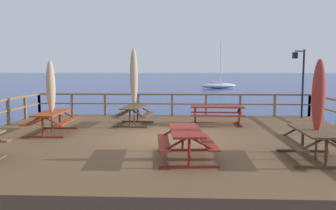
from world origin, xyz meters
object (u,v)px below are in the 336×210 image
picnic_table_mid_centre (52,118)px  picnic_table_back_right (217,111)px  picnic_table_front_left (134,112)px  lamp_post_hooked (300,73)px  patio_umbrella_short_back (318,96)px  patio_umbrella_short_mid (134,76)px  patio_umbrella_tall_back_right (51,87)px  picnic_table_front_right (314,138)px  picnic_table_mid_right (186,137)px  sailboat_distant (218,85)px

picnic_table_mid_centre → picnic_table_back_right: bearing=19.7°
picnic_table_front_left → lamp_post_hooked: (7.45, 2.26, 1.56)m
patio_umbrella_short_back → patio_umbrella_short_mid: (-5.38, 5.26, 0.38)m
patio_umbrella_tall_back_right → patio_umbrella_short_back: bearing=-22.2°
picnic_table_front_right → picnic_table_back_right: same height
picnic_table_mid_right → lamp_post_hooked: size_ratio=0.67×
patio_umbrella_tall_back_right → lamp_post_hooked: size_ratio=0.81×
picnic_table_front_right → picnic_table_front_left: (-5.31, 5.20, -0.01)m
patio_umbrella_short_mid → patio_umbrella_tall_back_right: (-2.70, -1.96, -0.34)m
picnic_table_mid_right → picnic_table_back_right: bearing=76.2°
picnic_table_mid_centre → picnic_table_mid_right: bearing=-34.8°
picnic_table_mid_centre → picnic_table_back_right: (6.12, 2.19, 0.00)m
picnic_table_back_right → patio_umbrella_short_back: (1.95, -5.43, 1.05)m
picnic_table_back_right → sailboat_distant: size_ratio=0.29×
picnic_table_front_left → picnic_table_back_right: 3.45m
lamp_post_hooked → patio_umbrella_short_mid: bearing=-163.7°
picnic_table_front_left → picnic_table_back_right: (3.44, 0.25, 0.01)m
picnic_table_front_left → picnic_table_back_right: size_ratio=0.83×
sailboat_distant → patio_umbrella_short_back: bearing=-93.0°
picnic_table_front_left → sailboat_distant: (7.91, 42.62, -0.87)m
patio_umbrella_short_back → lamp_post_hooked: size_ratio=0.80×
picnic_table_back_right → picnic_table_mid_right: bearing=-103.8°
picnic_table_front_left → patio_umbrella_short_back: (5.38, -5.19, 1.07)m
patio_umbrella_short_mid → lamp_post_hooked: 7.76m
picnic_table_mid_right → patio_umbrella_tall_back_right: patio_umbrella_tall_back_right is taller
patio_umbrella_short_back → picnic_table_front_left: bearing=136.1°
patio_umbrella_short_back → picnic_table_mid_centre: bearing=158.1°
picnic_table_mid_right → sailboat_distant: size_ratio=0.28×
picnic_table_front_right → patio_umbrella_short_back: (0.08, 0.01, 1.06)m
patio_umbrella_tall_back_right → lamp_post_hooked: 10.97m
picnic_table_front_right → lamp_post_hooked: lamp_post_hooked is taller
lamp_post_hooked → sailboat_distant: size_ratio=0.41×
picnic_table_back_right → patio_umbrella_short_back: patio_umbrella_short_back is taller
picnic_table_mid_right → patio_umbrella_tall_back_right: 5.96m
picnic_table_front_right → patio_umbrella_short_back: patio_umbrella_short_back is taller
picnic_table_front_left → patio_umbrella_tall_back_right: 3.47m
picnic_table_front_right → sailboat_distant: bearing=86.9°
picnic_table_front_left → patio_umbrella_tall_back_right: (-2.70, -1.88, 1.11)m
picnic_table_mid_centre → patio_umbrella_short_mid: size_ratio=0.69×
picnic_table_mid_centre → sailboat_distant: size_ratio=0.28×
picnic_table_front_left → sailboat_distant: bearing=79.5°
picnic_table_back_right → picnic_table_front_left: bearing=-175.9°
picnic_table_front_right → patio_umbrella_short_mid: (-5.31, 5.28, 1.44)m
patio_umbrella_short_mid → lamp_post_hooked: bearing=16.3°
picnic_table_mid_centre → lamp_post_hooked: 11.08m
picnic_table_back_right → patio_umbrella_short_back: size_ratio=0.88×
picnic_table_front_right → picnic_table_mid_centre: same height
picnic_table_mid_centre → patio_umbrella_short_back: bearing=-21.9°
picnic_table_front_right → picnic_table_back_right: bearing=108.9°
patio_umbrella_short_back → picnic_table_front_right: bearing=-169.5°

